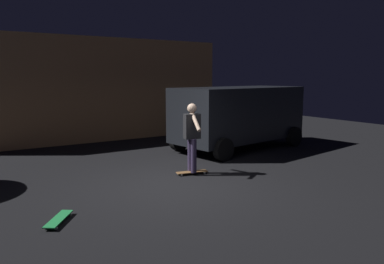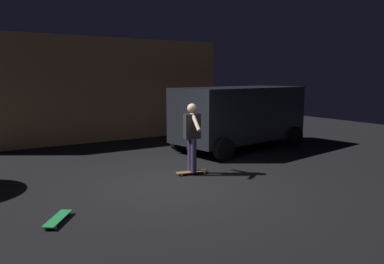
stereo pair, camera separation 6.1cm
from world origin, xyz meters
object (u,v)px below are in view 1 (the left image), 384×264
object	(u,v)px
skateboard_spare	(59,219)
skater	(192,133)
parked_van	(239,114)
skateboard_ridden	(192,172)

from	to	relation	value
skateboard_spare	skater	xyz separation A→B (m)	(3.49, 1.39, 0.98)
parked_van	skateboard_ridden	world-z (taller)	parked_van
parked_van	skater	world-z (taller)	parked_van
skateboard_ridden	skateboard_spare	world-z (taller)	same
skateboard_spare	skater	size ratio (longest dim) A/B	0.45
skateboard_ridden	skater	xyz separation A→B (m)	(0.00, 0.00, 0.98)
parked_van	skateboard_spare	size ratio (longest dim) A/B	6.44
parked_van	skater	distance (m)	3.71
skateboard_ridden	skater	size ratio (longest dim) A/B	0.48
skateboard_ridden	skater	world-z (taller)	skater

